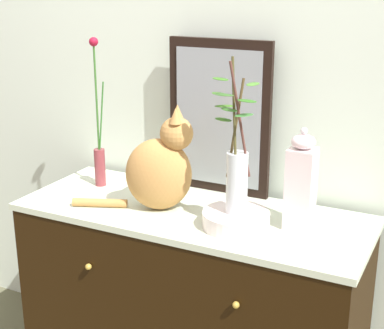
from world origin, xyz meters
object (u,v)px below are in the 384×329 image
(vase_slim_green, at_px, (99,148))
(vase_glass_clear, at_px, (236,172))
(cat_sitting, at_px, (160,168))
(mirror_leaning, at_px, (219,118))
(jar_lidded_porcelain, at_px, (301,183))
(sideboard, at_px, (192,306))
(bowl_porcelain, at_px, (236,220))

(vase_slim_green, relative_size, vase_glass_clear, 1.14)
(cat_sitting, bearing_deg, mirror_leaning, 67.74)
(cat_sitting, height_order, jar_lidded_porcelain, cat_sitting)
(jar_lidded_porcelain, bearing_deg, mirror_leaning, 152.39)
(cat_sitting, distance_m, vase_slim_green, 0.37)
(sideboard, height_order, jar_lidded_porcelain, jar_lidded_porcelain)
(mirror_leaning, relative_size, cat_sitting, 1.33)
(vase_slim_green, relative_size, jar_lidded_porcelain, 1.70)
(cat_sitting, bearing_deg, bowl_porcelain, -5.56)
(cat_sitting, xyz_separation_m, vase_glass_clear, (0.31, -0.03, 0.04))
(sideboard, xyz_separation_m, cat_sitting, (-0.11, -0.04, 0.57))
(vase_slim_green, height_order, bowl_porcelain, vase_slim_green)
(sideboard, relative_size, vase_glass_clear, 2.47)
(sideboard, relative_size, cat_sitting, 2.89)
(vase_slim_green, bearing_deg, sideboard, -9.35)
(vase_slim_green, xyz_separation_m, jar_lidded_porcelain, (0.87, -0.05, 0.00))
(sideboard, distance_m, vase_glass_clear, 0.65)
(mirror_leaning, height_order, bowl_porcelain, mirror_leaning)
(vase_slim_green, height_order, jar_lidded_porcelain, vase_slim_green)
(cat_sitting, height_order, vase_glass_clear, vase_glass_clear)
(bowl_porcelain, height_order, jar_lidded_porcelain, jar_lidded_porcelain)
(bowl_porcelain, bearing_deg, jar_lidded_porcelain, 25.45)
(vase_slim_green, relative_size, bowl_porcelain, 2.59)
(mirror_leaning, distance_m, cat_sitting, 0.33)
(mirror_leaning, height_order, vase_glass_clear, mirror_leaning)
(cat_sitting, bearing_deg, vase_glass_clear, -6.02)
(sideboard, xyz_separation_m, vase_glass_clear, (0.20, -0.07, 0.61))
(vase_slim_green, bearing_deg, vase_glass_clear, -12.37)
(mirror_leaning, relative_size, vase_glass_clear, 1.14)
(vase_glass_clear, bearing_deg, bowl_porcelain, 50.22)
(bowl_porcelain, relative_size, vase_glass_clear, 0.44)
(jar_lidded_porcelain, bearing_deg, cat_sitting, -173.03)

